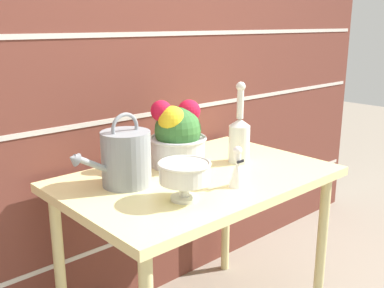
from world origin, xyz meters
TOP-DOWN VIEW (x-y plane):
  - brick_wall at (0.00, 0.43)m, footprint 3.60×0.08m
  - patio_table at (0.00, 0.00)m, footprint 1.08×0.71m
  - watering_can at (-0.28, 0.09)m, footprint 0.33×0.18m
  - crystal_pedestal_bowl at (-0.21, -0.16)m, footprint 0.18×0.18m
  - flower_planter at (0.02, 0.15)m, footprint 0.25×0.25m
  - glass_decanter at (0.25, 0.01)m, footprint 0.09×0.09m
  - figurine_vase at (0.02, -0.20)m, footprint 0.06×0.06m

SIDE VIEW (x-z plane):
  - patio_table at x=0.00m, z-range 0.29..1.03m
  - figurine_vase at x=0.02m, z-range 0.73..0.88m
  - crystal_pedestal_bowl at x=-0.21m, z-range 0.77..0.90m
  - watering_can at x=-0.28m, z-range 0.71..0.98m
  - glass_decanter at x=0.25m, z-range 0.68..1.03m
  - flower_planter at x=0.02m, z-range 0.73..1.01m
  - brick_wall at x=0.00m, z-range 0.00..2.20m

